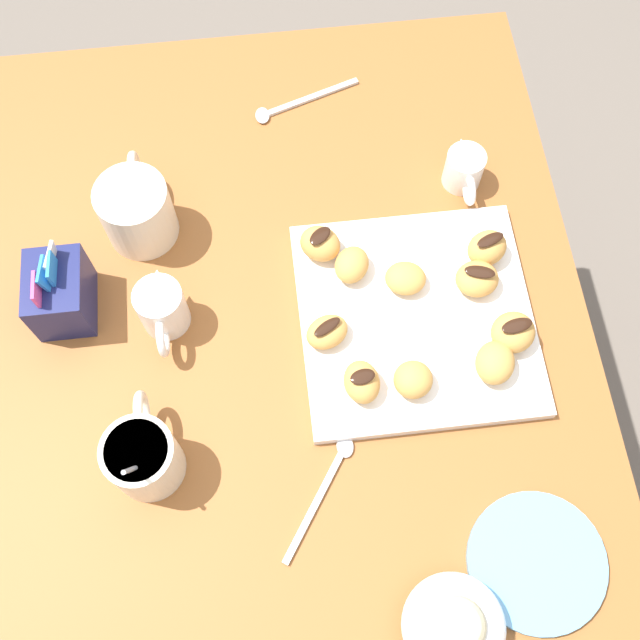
{
  "coord_description": "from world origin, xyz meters",
  "views": [
    {
      "loc": [
        -0.38,
        -0.01,
        1.62
      ],
      "look_at": [
        -0.0,
        -0.05,
        0.74
      ],
      "focal_mm": 43.52,
      "sensor_mm": 36.0,
      "label": 1
    }
  ],
  "objects_px": {
    "coffee_mug_cream_left": "(143,456)",
    "beignet_7": "(477,279)",
    "saucer_sky_left": "(537,562)",
    "beignet_1": "(495,363)",
    "dining_table": "(284,364)",
    "beignet_9": "(327,332)",
    "beignet_6": "(513,332)",
    "beignet_0": "(487,248)",
    "coffee_mug_cream_right": "(136,209)",
    "beignet_5": "(413,380)",
    "sugar_caddy": "(60,293)",
    "beignet_3": "(320,244)",
    "beignet_8": "(362,382)",
    "cream_pitcher_white": "(162,308)",
    "chocolate_sauce_pitcher": "(464,168)",
    "beignet_2": "(352,265)",
    "ice_cream_bowl": "(454,626)",
    "beignet_4": "(405,278)",
    "pastry_plate_square": "(416,318)"
  },
  "relations": [
    {
      "from": "ice_cream_bowl",
      "to": "beignet_7",
      "type": "xyz_separation_m",
      "value": [
        0.39,
        -0.1,
        -0.0
      ]
    },
    {
      "from": "chocolate_sauce_pitcher",
      "to": "beignet_6",
      "type": "relative_size",
      "value": 1.67
    },
    {
      "from": "beignet_9",
      "to": "beignet_1",
      "type": "bearing_deg",
      "value": -108.16
    },
    {
      "from": "beignet_7",
      "to": "saucer_sky_left",
      "type": "bearing_deg",
      "value": -178.96
    },
    {
      "from": "saucer_sky_left",
      "to": "beignet_0",
      "type": "xyz_separation_m",
      "value": [
        0.38,
        -0.01,
        0.03
      ]
    },
    {
      "from": "saucer_sky_left",
      "to": "beignet_1",
      "type": "distance_m",
      "value": 0.23
    },
    {
      "from": "beignet_2",
      "to": "beignet_8",
      "type": "height_order",
      "value": "beignet_8"
    },
    {
      "from": "saucer_sky_left",
      "to": "beignet_0",
      "type": "distance_m",
      "value": 0.38
    },
    {
      "from": "dining_table",
      "to": "cream_pitcher_white",
      "type": "distance_m",
      "value": 0.23
    },
    {
      "from": "dining_table",
      "to": "beignet_9",
      "type": "distance_m",
      "value": 0.18
    },
    {
      "from": "sugar_caddy",
      "to": "coffee_mug_cream_right",
      "type": "bearing_deg",
      "value": -43.32
    },
    {
      "from": "chocolate_sauce_pitcher",
      "to": "beignet_3",
      "type": "height_order",
      "value": "chocolate_sauce_pitcher"
    },
    {
      "from": "beignet_3",
      "to": "chocolate_sauce_pitcher",
      "type": "bearing_deg",
      "value": -65.36
    },
    {
      "from": "saucer_sky_left",
      "to": "beignet_3",
      "type": "height_order",
      "value": "beignet_3"
    },
    {
      "from": "saucer_sky_left",
      "to": "beignet_4",
      "type": "height_order",
      "value": "beignet_4"
    },
    {
      "from": "cream_pitcher_white",
      "to": "beignet_1",
      "type": "relative_size",
      "value": 1.9
    },
    {
      "from": "dining_table",
      "to": "pastry_plate_square",
      "type": "relative_size",
      "value": 3.32
    },
    {
      "from": "coffee_mug_cream_right",
      "to": "beignet_6",
      "type": "distance_m",
      "value": 0.5
    },
    {
      "from": "dining_table",
      "to": "beignet_6",
      "type": "height_order",
      "value": "beignet_6"
    },
    {
      "from": "beignet_0",
      "to": "beignet_1",
      "type": "distance_m",
      "value": 0.15
    },
    {
      "from": "pastry_plate_square",
      "to": "saucer_sky_left",
      "type": "relative_size",
      "value": 1.86
    },
    {
      "from": "beignet_3",
      "to": "coffee_mug_cream_left",
      "type": "bearing_deg",
      "value": 137.82
    },
    {
      "from": "beignet_2",
      "to": "dining_table",
      "type": "bearing_deg",
      "value": 121.51
    },
    {
      "from": "beignet_6",
      "to": "beignet_9",
      "type": "relative_size",
      "value": 1.03
    },
    {
      "from": "coffee_mug_cream_left",
      "to": "beignet_7",
      "type": "xyz_separation_m",
      "value": [
        0.18,
        -0.42,
        -0.01
      ]
    },
    {
      "from": "cream_pitcher_white",
      "to": "ice_cream_bowl",
      "type": "xyz_separation_m",
      "value": [
        -0.4,
        -0.29,
        -0.0
      ]
    },
    {
      "from": "beignet_3",
      "to": "beignet_9",
      "type": "relative_size",
      "value": 1.0
    },
    {
      "from": "saucer_sky_left",
      "to": "beignet_1",
      "type": "bearing_deg",
      "value": 1.67
    },
    {
      "from": "dining_table",
      "to": "beignet_5",
      "type": "relative_size",
      "value": 20.36
    },
    {
      "from": "beignet_6",
      "to": "beignet_7",
      "type": "xyz_separation_m",
      "value": [
        0.08,
        0.03,
        -0.0
      ]
    },
    {
      "from": "beignet_5",
      "to": "beignet_8",
      "type": "bearing_deg",
      "value": 86.43
    },
    {
      "from": "dining_table",
      "to": "coffee_mug_cream_right",
      "type": "bearing_deg",
      "value": 45.48
    },
    {
      "from": "coffee_mug_cream_left",
      "to": "beignet_6",
      "type": "height_order",
      "value": "coffee_mug_cream_left"
    },
    {
      "from": "beignet_5",
      "to": "beignet_8",
      "type": "relative_size",
      "value": 0.88
    },
    {
      "from": "cream_pitcher_white",
      "to": "beignet_6",
      "type": "relative_size",
      "value": 1.9
    },
    {
      "from": "sugar_caddy",
      "to": "beignet_5",
      "type": "xyz_separation_m",
      "value": [
        -0.16,
        -0.41,
        -0.01
      ]
    },
    {
      "from": "coffee_mug_cream_right",
      "to": "beignet_5",
      "type": "bearing_deg",
      "value": -129.52
    },
    {
      "from": "beignet_0",
      "to": "beignet_8",
      "type": "height_order",
      "value": "beignet_0"
    },
    {
      "from": "sugar_caddy",
      "to": "beignet_9",
      "type": "distance_m",
      "value": 0.33
    },
    {
      "from": "beignet_0",
      "to": "beignet_9",
      "type": "height_order",
      "value": "beignet_0"
    },
    {
      "from": "sugar_caddy",
      "to": "beignet_3",
      "type": "xyz_separation_m",
      "value": [
        0.04,
        -0.33,
        -0.01
      ]
    },
    {
      "from": "beignet_8",
      "to": "beignet_0",
      "type": "bearing_deg",
      "value": -48.91
    },
    {
      "from": "coffee_mug_cream_left",
      "to": "chocolate_sauce_pitcher",
      "type": "xyz_separation_m",
      "value": [
        0.35,
        -0.43,
        -0.02
      ]
    },
    {
      "from": "ice_cream_bowl",
      "to": "beignet_2",
      "type": "height_order",
      "value": "ice_cream_bowl"
    },
    {
      "from": "beignet_8",
      "to": "beignet_9",
      "type": "height_order",
      "value": "beignet_8"
    },
    {
      "from": "coffee_mug_cream_left",
      "to": "beignet_2",
      "type": "bearing_deg",
      "value": -50.45
    },
    {
      "from": "coffee_mug_cream_left",
      "to": "beignet_4",
      "type": "relative_size",
      "value": 2.55
    },
    {
      "from": "cream_pitcher_white",
      "to": "beignet_8",
      "type": "xyz_separation_m",
      "value": [
        -0.12,
        -0.23,
        -0.01
      ]
    },
    {
      "from": "beignet_8",
      "to": "chocolate_sauce_pitcher",
      "type": "bearing_deg",
      "value": -32.02
    },
    {
      "from": "beignet_5",
      "to": "beignet_9",
      "type": "height_order",
      "value": "beignet_5"
    }
  ]
}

